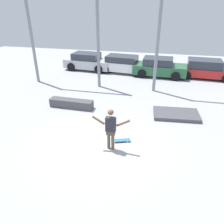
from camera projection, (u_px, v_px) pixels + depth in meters
ground_plane at (100, 142)px, 9.15m from camera, size 36.00×36.00×0.00m
skateboarder at (111, 127)px, 8.29m from camera, size 1.47×0.23×1.74m
skateboard at (121, 140)px, 9.13m from camera, size 0.84×0.46×0.08m
grind_box at (71, 104)px, 11.99m from camera, size 2.41×0.58×0.46m
manual_pad at (176, 114)px, 11.15m from camera, size 2.37×1.55×0.18m
canopy_support_left at (62, 24)px, 13.72m from camera, size 4.81×0.20×6.73m
canopy_support_right at (201, 27)px, 12.09m from camera, size 4.81×0.20×6.73m
parked_car_silver at (88, 62)px, 18.45m from camera, size 4.06×2.07×1.40m
parked_car_white at (123, 64)px, 17.74m from camera, size 4.53×2.18×1.34m
parked_car_green at (159, 67)px, 16.88m from camera, size 4.05×2.04×1.40m
parked_car_red at (205, 69)px, 16.51m from camera, size 4.46×2.08×1.37m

